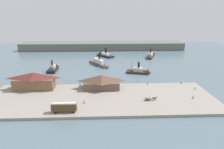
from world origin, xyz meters
The scene contains 19 objects.
ground_plane centered at (0.00, 0.00, 0.00)m, with size 320.00×320.00×0.00m, color slate.
quay_promenade centered at (0.00, -22.00, 0.60)m, with size 110.00×36.00×1.20m, color gray.
seawall_edge centered at (0.00, -3.60, 0.50)m, with size 110.00×0.80×1.00m, color slate.
ferry_shed_customs_shed centered at (-35.71, -9.69, 5.83)m, with size 21.37×8.26×9.11m.
ferry_shed_central_terminal centered at (0.08, -10.20, 4.97)m, with size 19.21×10.13×7.42m.
street_tram centered at (-14.92, -35.96, 3.68)m, with size 10.23×2.47×4.25m.
horse_cart centered at (23.14, -26.48, 2.13)m, with size 5.64×1.36×1.87m.
pedestrian_near_east_shed centered at (49.78, -14.46, 1.89)m, with size 0.37×0.37×1.51m.
pedestrian_walking_east centered at (43.78, -25.45, 1.97)m, with size 0.42×0.42×1.69m.
pedestrian_near_cart centered at (-7.52, -28.29, 1.99)m, with size 0.43×0.43×1.73m.
mooring_post_west centered at (45.88, -5.37, 1.65)m, with size 0.44×0.44×0.90m, color black.
mooring_post_center_east centered at (26.30, -5.54, 1.65)m, with size 0.44×0.44×0.90m, color black.
mooring_post_center_west centered at (-12.13, -5.29, 1.65)m, with size 0.44×0.44×0.90m, color black.
ferry_mid_harbor centered at (-35.50, 28.76, 1.46)m, with size 5.62×16.16×9.56m.
ferry_moored_east centered at (1.15, 73.86, 1.31)m, with size 17.47×18.45×10.70m.
ferry_near_quay centered at (46.64, 71.63, 1.25)m, with size 13.73×24.65×9.59m.
ferry_moored_west centered at (-1.58, 39.87, 1.56)m, with size 17.15×23.77×9.07m.
ferry_approaching_west centered at (27.61, 19.02, 1.10)m, with size 17.82×10.61×10.38m.
far_headland centered at (0.00, 110.00, 4.00)m, with size 180.00×24.00×8.00m, color #60665B.
Camera 1 is at (1.84, -106.79, 40.51)m, focal length 30.66 mm.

